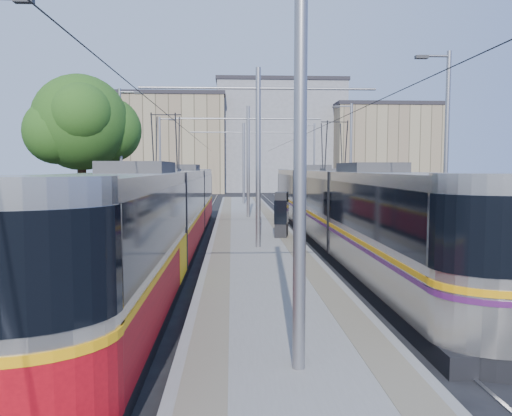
{
  "coord_description": "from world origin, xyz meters",
  "views": [
    {
      "loc": [
        -1.04,
        -11.55,
        3.43
      ],
      "look_at": [
        0.07,
        11.13,
        1.6
      ],
      "focal_mm": 35.0,
      "sensor_mm": 36.0,
      "label": 1
    }
  ],
  "objects": [
    {
      "name": "tactile_strip_right",
      "position": [
        1.45,
        17.0,
        0.3
      ],
      "size": [
        0.7,
        50.0,
        0.01
      ],
      "primitive_type": "cube",
      "color": "gray",
      "rests_on": "platform"
    },
    {
      "name": "track_arrow",
      "position": [
        -3.6,
        -3.0,
        0.01
      ],
      "size": [
        1.2,
        5.0,
        0.01
      ],
      "primitive_type": "cube",
      "color": "silver",
      "rests_on": "ground"
    },
    {
      "name": "street_lamps",
      "position": [
        -0.0,
        21.0,
        4.18
      ],
      "size": [
        15.18,
        38.22,
        8.0
      ],
      "color": "gray",
      "rests_on": "ground"
    },
    {
      "name": "tree",
      "position": [
        -9.33,
        17.97,
        5.91
      ],
      "size": [
        6.02,
        5.56,
        8.74
      ],
      "color": "#382314",
      "rests_on": "ground"
    },
    {
      "name": "tram_right",
      "position": [
        3.6,
        11.01,
        1.86
      ],
      "size": [
        2.43,
        30.32,
        5.5
      ],
      "color": "black",
      "rests_on": "ground"
    },
    {
      "name": "tactile_strip_left",
      "position": [
        -1.45,
        17.0,
        0.3
      ],
      "size": [
        0.7,
        50.0,
        0.01
      ],
      "primitive_type": "cube",
      "color": "gray",
      "rests_on": "platform"
    },
    {
      "name": "building_centre",
      "position": [
        6.0,
        64.0,
        7.96
      ],
      "size": [
        18.36,
        14.28,
        15.91
      ],
      "color": "gray",
      "rests_on": "ground"
    },
    {
      "name": "building_right",
      "position": [
        20.0,
        58.0,
        6.08
      ],
      "size": [
        14.28,
        10.2,
        12.14
      ],
      "color": "gray",
      "rests_on": "ground"
    },
    {
      "name": "shelter",
      "position": [
        1.21,
        10.85,
        1.37
      ],
      "size": [
        0.75,
        1.02,
        2.04
      ],
      "rotation": [
        0.0,
        0.0,
        -0.21
      ],
      "color": "black",
      "rests_on": "platform"
    },
    {
      "name": "catenary",
      "position": [
        0.0,
        14.15,
        4.52
      ],
      "size": [
        9.2,
        70.0,
        7.0
      ],
      "color": "gray",
      "rests_on": "platform"
    },
    {
      "name": "ground",
      "position": [
        0.0,
        0.0,
        0.0
      ],
      "size": [
        160.0,
        160.0,
        0.0
      ],
      "primitive_type": "plane",
      "color": "black",
      "rests_on": "ground"
    },
    {
      "name": "rails",
      "position": [
        0.0,
        17.0,
        0.02
      ],
      "size": [
        8.71,
        70.0,
        0.03
      ],
      "color": "gray",
      "rests_on": "ground"
    },
    {
      "name": "platform",
      "position": [
        0.0,
        17.0,
        0.15
      ],
      "size": [
        4.0,
        50.0,
        0.3
      ],
      "primitive_type": "cube",
      "color": "gray",
      "rests_on": "ground"
    },
    {
      "name": "tram_left",
      "position": [
        -3.6,
        8.25,
        1.71
      ],
      "size": [
        2.43,
        29.54,
        5.5
      ],
      "color": "black",
      "rests_on": "ground"
    },
    {
      "name": "building_left",
      "position": [
        -10.0,
        60.0,
        6.74
      ],
      "size": [
        16.32,
        12.24,
        13.45
      ],
      "color": "gray",
      "rests_on": "ground"
    }
  ]
}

